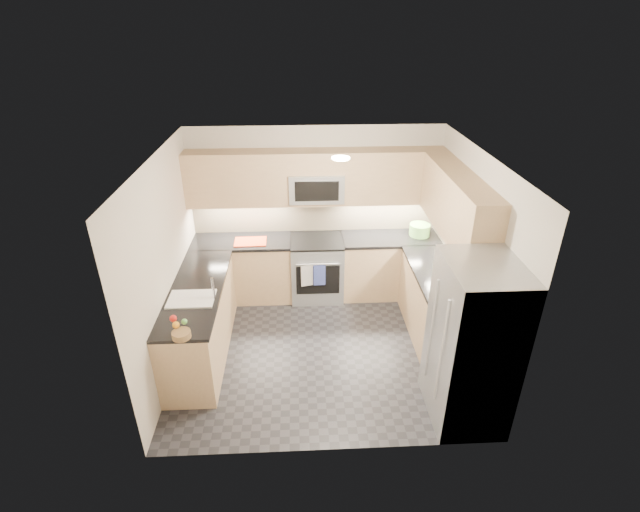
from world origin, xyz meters
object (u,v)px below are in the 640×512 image
at_px(gas_range, 317,269).
at_px(utensil_bowl, 420,230).
at_px(microwave, 316,186).
at_px(refrigerator, 472,344).
at_px(cutting_board, 250,242).
at_px(fruit_basket, 181,335).

relative_size(gas_range, utensil_bowl, 3.04).
distance_m(gas_range, microwave, 1.25).
bearing_deg(refrigerator, gas_range, 120.88).
height_order(gas_range, utensil_bowl, utensil_bowl).
relative_size(refrigerator, cutting_board, 3.99).
distance_m(gas_range, refrigerator, 2.86).
bearing_deg(cutting_board, refrigerator, -44.76).
distance_m(gas_range, cutting_board, 1.07).
height_order(microwave, refrigerator, microwave).
height_order(microwave, fruit_basket, microwave).
bearing_deg(gas_range, microwave, 90.00).
height_order(gas_range, refrigerator, refrigerator).
height_order(utensil_bowl, fruit_basket, utensil_bowl).
bearing_deg(fruit_basket, refrigerator, -3.95).
distance_m(utensil_bowl, fruit_basket, 3.76).
relative_size(gas_range, cutting_board, 2.02).
bearing_deg(cutting_board, utensil_bowl, 2.59).
bearing_deg(cutting_board, microwave, 9.96).
xyz_separation_m(gas_range, cutting_board, (-0.95, -0.04, 0.49)).
bearing_deg(fruit_basket, cutting_board, 76.87).
relative_size(utensil_bowl, fruit_basket, 1.58).
height_order(cutting_board, fruit_basket, fruit_basket).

